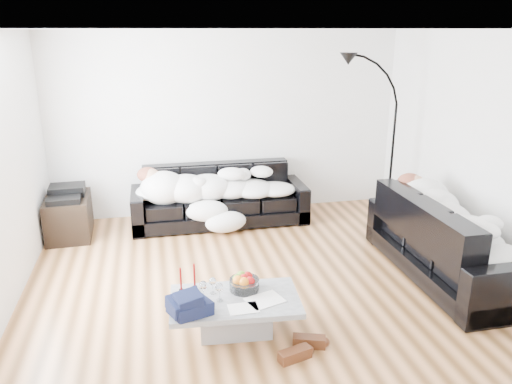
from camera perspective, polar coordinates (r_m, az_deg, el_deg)
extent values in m
plane|color=brown|center=(5.54, 0.66, -9.83)|extent=(5.00, 5.00, 0.00)
cube|color=silver|center=(7.23, -3.26, 7.73)|extent=(5.00, 0.02, 2.60)
cube|color=silver|center=(6.11, 24.30, 4.23)|extent=(0.02, 4.50, 2.60)
plane|color=white|center=(4.90, 0.77, 18.14)|extent=(5.00, 5.00, 0.00)
cube|color=black|center=(6.96, -4.18, -0.41)|extent=(2.40, 0.83, 0.79)
cube|color=black|center=(5.83, 21.15, -4.94)|extent=(0.92, 2.15, 0.87)
ellipsoid|color=#0D5B43|center=(6.23, 17.74, -0.31)|extent=(0.42, 0.38, 0.20)
cube|color=#939699|center=(4.59, -2.39, -13.86)|extent=(1.19, 0.75, 0.33)
cylinder|color=white|center=(4.60, -1.35, -10.18)|extent=(0.31, 0.31, 0.17)
cylinder|color=white|center=(4.56, -4.96, -10.61)|extent=(0.08, 0.08, 0.15)
cylinder|color=white|center=(4.48, -6.04, -11.10)|extent=(0.08, 0.08, 0.17)
cylinder|color=white|center=(4.44, -4.20, -11.34)|extent=(0.09, 0.09, 0.17)
cylinder|color=maroon|center=(4.60, -8.59, -9.93)|extent=(0.05, 0.05, 0.24)
cylinder|color=maroon|center=(4.63, -7.05, -9.58)|extent=(0.05, 0.05, 0.25)
cube|color=silver|center=(4.47, 1.01, -12.21)|extent=(0.37, 0.33, 0.01)
cube|color=silver|center=(4.36, -1.45, -13.12)|extent=(0.26, 0.19, 0.01)
cube|color=black|center=(6.96, -20.59, -2.65)|extent=(0.56, 0.80, 0.54)
cube|color=black|center=(6.86, -20.90, -0.04)|extent=(0.45, 0.36, 0.13)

